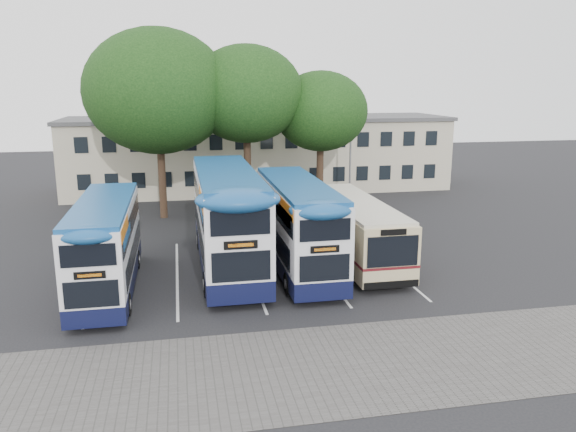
% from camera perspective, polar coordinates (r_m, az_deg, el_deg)
% --- Properties ---
extents(ground, '(120.00, 120.00, 0.00)m').
position_cam_1_polar(ground, '(23.93, 6.70, -8.81)').
color(ground, black).
rests_on(ground, ground).
extents(paving_strip, '(40.00, 6.00, 0.01)m').
position_cam_1_polar(paving_strip, '(19.05, 5.49, -14.84)').
color(paving_strip, '#595654').
rests_on(paving_strip, ground).
extents(bay_lines, '(14.12, 11.00, 0.01)m').
position_cam_1_polar(bay_lines, '(27.75, -3.92, -5.57)').
color(bay_lines, silver).
rests_on(bay_lines, ground).
extents(depot_building, '(32.40, 8.40, 6.20)m').
position_cam_1_polar(depot_building, '(48.90, -2.91, 6.47)').
color(depot_building, beige).
rests_on(depot_building, ground).
extents(lamp_post, '(0.25, 1.05, 9.06)m').
position_cam_1_polar(lamp_post, '(43.20, 6.41, 8.07)').
color(lamp_post, gray).
rests_on(lamp_post, ground).
extents(tree_left, '(9.59, 9.59, 12.55)m').
position_cam_1_polar(tree_left, '(38.44, -13.11, 12.22)').
color(tree_left, black).
rests_on(tree_left, ground).
extents(tree_mid, '(7.71, 7.71, 11.57)m').
position_cam_1_polar(tree_mid, '(38.68, -4.26, 12.25)').
color(tree_mid, black).
rests_on(tree_mid, ground).
extents(tree_right, '(6.59, 6.59, 9.88)m').
position_cam_1_polar(tree_right, '(40.09, 3.35, 10.55)').
color(tree_right, black).
rests_on(tree_right, ground).
extents(bus_dd_left, '(2.33, 9.63, 4.01)m').
position_cam_1_polar(bus_dd_left, '(25.91, -18.02, -2.48)').
color(bus_dd_left, black).
rests_on(bus_dd_left, ground).
extents(bus_dd_mid, '(2.84, 11.72, 4.89)m').
position_cam_1_polar(bus_dd_mid, '(27.72, -6.19, 0.14)').
color(bus_dd_mid, black).
rests_on(bus_dd_mid, ground).
extents(bus_dd_right, '(2.53, 10.45, 4.35)m').
position_cam_1_polar(bus_dd_right, '(27.46, 0.96, -0.54)').
color(bus_dd_right, black).
rests_on(bus_dd_right, ground).
extents(bus_single, '(2.66, 10.45, 3.12)m').
position_cam_1_polar(bus_single, '(29.30, 6.78, -1.02)').
color(bus_single, '#D0BB8A').
rests_on(bus_single, ground).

